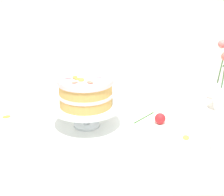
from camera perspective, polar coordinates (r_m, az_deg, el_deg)
The scene contains 10 objects.
dining_table at distance 1.51m, azimuth 2.81°, elevation -7.67°, with size 1.40×1.00×0.74m.
linen_napkin at distance 1.45m, azimuth -4.29°, elevation -4.73°, with size 0.32×0.32×0.00m, color white.
cake_stand at distance 1.42m, azimuth -4.38°, elevation -1.79°, with size 0.29×0.29×0.10m.
layer_cake at distance 1.39m, azimuth -4.47°, elevation 1.10°, with size 0.23×0.23×0.12m.
flower_vase at distance 1.64m, azimuth 18.32°, elevation 2.18°, with size 0.12×0.11×0.33m.
teacup at distance 1.31m, azimuth 17.91°, elevation -8.12°, with size 0.12×0.12×0.05m.
fallen_rose at distance 1.48m, azimuth 8.03°, elevation -3.44°, with size 0.14×0.14×0.05m.
loose_petal_0 at distance 1.61m, azimuth -17.37°, elevation -3.01°, with size 0.04×0.03×0.01m, color orange.
loose_petal_1 at distance 1.39m, azimuth 12.38°, elevation -6.51°, with size 0.04×0.03×0.01m, color yellow.
loose_petal_3 at distance 1.80m, azimuth 15.74°, elevation -0.07°, with size 0.04×0.02×0.01m, color pink.
Camera 1 is at (-0.11, -1.33, 1.40)m, focal length 54.21 mm.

